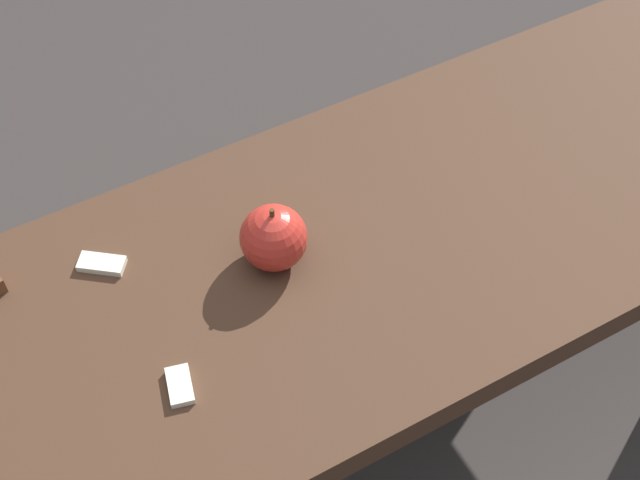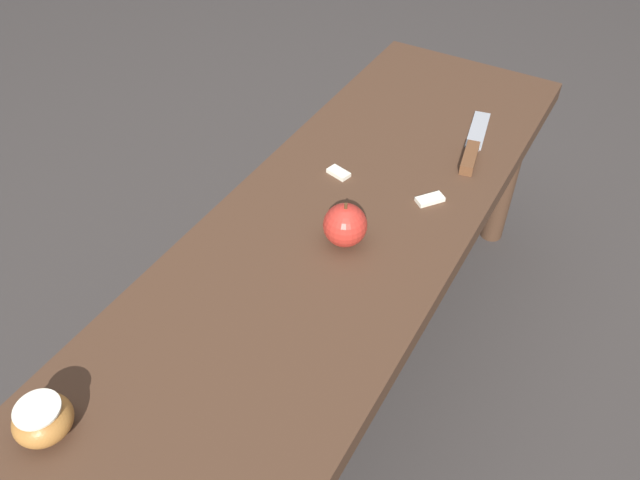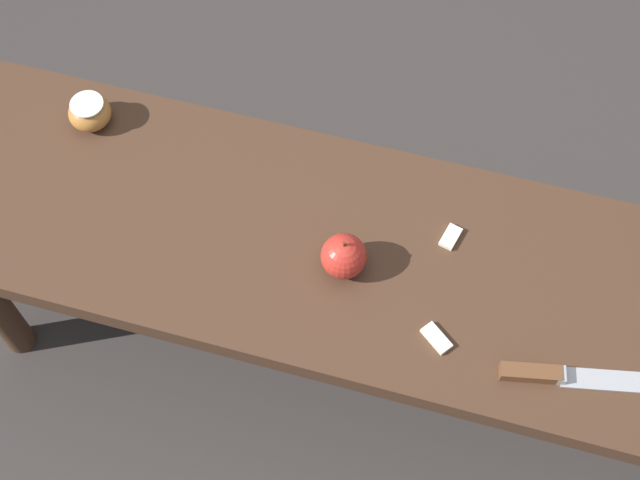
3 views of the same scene
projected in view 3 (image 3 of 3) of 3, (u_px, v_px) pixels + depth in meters
The scene contains 7 objects.
ground_plane at pixel (342, 352), 1.80m from camera, with size 8.00×8.00×0.00m, color #383330.
wooden_bench at pixel (347, 268), 1.47m from camera, with size 1.39×0.42×0.44m.
knife at pixel (553, 375), 1.31m from camera, with size 0.23×0.07×0.02m.
apple_whole at pixel (344, 256), 1.37m from camera, with size 0.07×0.07×0.08m.
apple_cut at pixel (90, 112), 1.51m from camera, with size 0.07×0.07×0.05m.
apple_slice_near_knife at pixel (436, 338), 1.34m from camera, with size 0.05×0.05×0.01m.
apple_slice_center at pixel (451, 237), 1.42m from camera, with size 0.03×0.05×0.01m.
Camera 3 is at (-0.13, 0.65, 1.70)m, focal length 50.00 mm.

